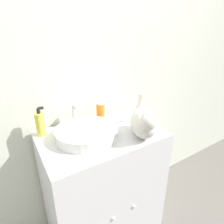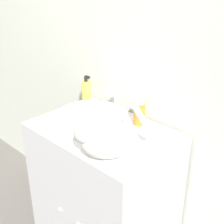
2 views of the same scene
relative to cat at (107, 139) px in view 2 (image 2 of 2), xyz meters
name	(u,v)px [view 2 (image 2 of 2)]	position (x,y,z in m)	size (l,w,h in m)	color
wall_back	(142,54)	(-0.19, 0.46, 0.24)	(6.00, 0.05, 2.50)	silver
vanity_cabinet	(104,199)	(-0.19, 0.16, -0.55)	(0.74, 0.52, 0.91)	silver
sink_basin	(91,119)	(-0.29, 0.17, -0.06)	(0.36, 0.36, 0.06)	white
faucet	(115,103)	(-0.29, 0.36, -0.03)	(0.16, 0.09, 0.14)	silver
cat	(107,139)	(0.00, 0.00, 0.00)	(0.26, 0.34, 0.24)	silver
soap_bottle	(86,92)	(-0.51, 0.33, -0.02)	(0.06, 0.05, 0.18)	#EADB4C
spray_bottle	(139,111)	(-0.10, 0.34, -0.02)	(0.06, 0.06, 0.16)	orange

